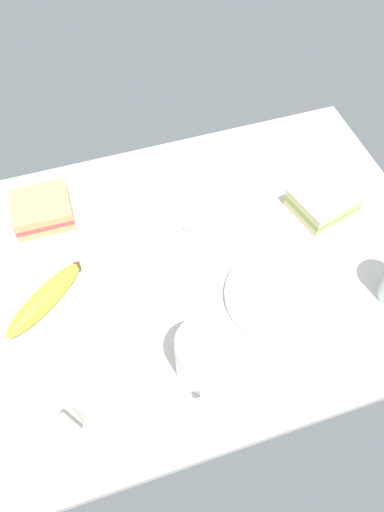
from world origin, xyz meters
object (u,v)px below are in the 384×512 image
Objects in this scene: coffee_mug_black at (206,355)px; plate_of_food at (279,296)px; sandwich_side at (42,210)px; spoon at (180,227)px; banana at (45,300)px; sandwich_main at (323,202)px; coffee_mug_milky at (100,392)px.

plate_of_food is at bearing 26.00° from coffee_mug_black.
plate_of_food is 18.51cm from coffee_mug_black.
sandwich_side reaches higher than spoon.
coffee_mug_black is at bearing -99.09° from spoon.
banana is 1.36× the size of spoon.
banana is at bearing -161.81° from spoon.
plate_of_food is at bearing -40.45° from sandwich_side.
coffee_mug_black is 1.00× the size of spoon.
coffee_mug_black is 0.91× the size of sandwich_main.
coffee_mug_milky is 0.68× the size of banana.
coffee_mug_black is 1.06× the size of sandwich_side.
sandwich_side is (-35.89, 30.59, 1.60)cm from plate_of_food.
sandwich_main is 1.10× the size of spoon.
coffee_mug_milky reaches higher than coffee_mug_black.
sandwich_main is 54.31cm from banana.
spoon is (4.42, 27.62, -4.32)cm from coffee_mug_black.
plate_of_food is at bearing -16.02° from banana.
sandwich_main and sandwich_side have the same top height.
spoon is at bearing 80.91° from coffee_mug_black.
banana is (-5.81, 19.59, -2.89)cm from coffee_mug_milky.
coffee_mug_milky is 39.41cm from sandwich_side.
spoon is at bearing 120.92° from plate_of_food.
spoon is (-11.81, 19.71, -0.22)cm from plate_of_food.
sandwich_side is at bearing 164.00° from sandwich_main.
coffee_mug_milky is 0.93× the size of spoon.
sandwich_main is at bearing -8.12° from spoon.
spoon is at bearing -24.31° from sandwich_side.
coffee_mug_black reaches higher than sandwich_main.
sandwich_main reaches higher than plate_of_food.
plate_of_food is 22.37cm from sandwich_main.
coffee_mug_milky is at bearing -177.63° from coffee_mug_black.
coffee_mug_milky is at bearing -126.20° from spoon.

